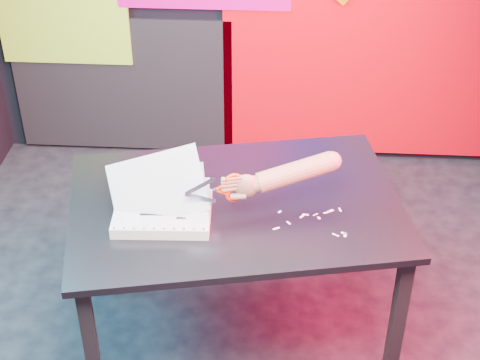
{
  "coord_description": "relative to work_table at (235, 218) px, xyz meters",
  "views": [
    {
      "loc": [
        0.19,
        -2.38,
        2.46
      ],
      "look_at": [
        0.05,
        -0.07,
        0.87
      ],
      "focal_mm": 55.0,
      "sensor_mm": 36.0,
      "label": 1
    }
  ],
  "objects": [
    {
      "name": "work_table",
      "position": [
        0.0,
        0.0,
        0.0
      ],
      "size": [
        1.44,
        1.1,
        0.75
      ],
      "rotation": [
        0.0,
        0.0,
        0.2
      ],
      "color": "#252525",
      "rests_on": "ground"
    },
    {
      "name": "scissors",
      "position": [
        -0.01,
        -0.11,
        0.22
      ],
      "size": [
        0.21,
        0.07,
        0.13
      ],
      "rotation": [
        0.0,
        0.0,
        0.3
      ],
      "color": "#9496AC",
      "rests_on": "printout_stack"
    },
    {
      "name": "backdrop",
      "position": [
        0.04,
        1.52,
        0.29
      ],
      "size": [
        2.88,
        0.05,
        2.08
      ],
      "color": "red",
      "rests_on": "ground"
    },
    {
      "name": "hand_forearm",
      "position": [
        0.2,
        -0.04,
        0.25
      ],
      "size": [
        0.44,
        0.17,
        0.15
      ],
      "rotation": [
        0.0,
        0.0,
        0.3
      ],
      "color": "#AA6458",
      "rests_on": "work_table"
    },
    {
      "name": "paper_clippings",
      "position": [
        0.32,
        -0.1,
        0.08
      ],
      "size": [
        0.28,
        0.18,
        0.0
      ],
      "color": "white",
      "rests_on": "work_table"
    },
    {
      "name": "room",
      "position": [
        -0.03,
        0.05,
        0.68
      ],
      "size": [
        3.01,
        3.01,
        2.71
      ],
      "color": "black",
      "rests_on": "ground"
    },
    {
      "name": "printout_stack",
      "position": [
        -0.27,
        -0.12,
        0.11
      ],
      "size": [
        0.41,
        0.29,
        0.28
      ],
      "rotation": [
        0.0,
        0.0,
        0.04
      ],
      "color": "beige",
      "rests_on": "work_table"
    }
  ]
}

